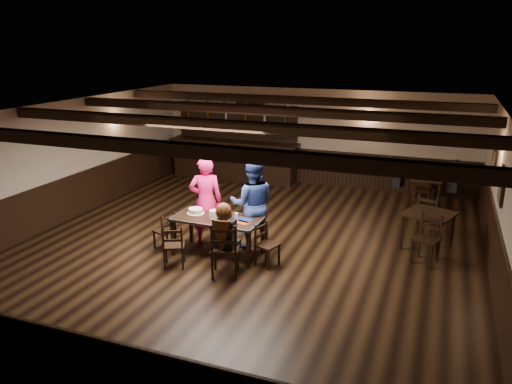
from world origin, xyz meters
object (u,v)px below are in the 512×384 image
(bar_counter, at_px, (235,154))
(cake, at_px, (196,211))
(chair_near_left, at_px, (173,243))
(dining_table, at_px, (217,221))
(chair_near_right, at_px, (224,246))
(man_blue, at_px, (252,204))
(woman_pink, at_px, (206,201))

(bar_counter, bearing_deg, cake, -74.83)
(cake, bearing_deg, chair_near_left, -89.39)
(dining_table, distance_m, chair_near_right, 1.01)
(dining_table, relative_size, chair_near_left, 2.09)
(man_blue, height_order, cake, man_blue)
(man_blue, bearing_deg, woman_pink, -13.41)
(chair_near_right, bearing_deg, man_blue, 91.39)
(man_blue, bearing_deg, dining_table, 28.72)
(chair_near_left, distance_m, bar_counter, 6.28)
(dining_table, bearing_deg, woman_pink, 135.65)
(man_blue, relative_size, bar_counter, 0.47)
(dining_table, distance_m, bar_counter, 5.62)
(cake, bearing_deg, woman_pink, 84.87)
(chair_near_right, relative_size, man_blue, 0.55)
(chair_near_right, relative_size, woman_pink, 0.56)
(chair_near_left, bearing_deg, woman_pink, 88.91)
(dining_table, distance_m, man_blue, 0.78)
(chair_near_right, height_order, woman_pink, woman_pink)
(chair_near_left, xyz_separation_m, man_blue, (0.99, 1.39, 0.44))
(chair_near_left, relative_size, cake, 2.42)
(woman_pink, xyz_separation_m, bar_counter, (-1.45, 4.83, -0.17))
(chair_near_left, height_order, bar_counter, bar_counter)
(dining_table, relative_size, chair_near_right, 1.69)
(dining_table, bearing_deg, chair_near_left, -120.40)
(man_blue, xyz_separation_m, cake, (-1.00, -0.48, -0.11))
(bar_counter, bearing_deg, woman_pink, -73.32)
(woman_pink, distance_m, bar_counter, 5.04)
(chair_near_right, xyz_separation_m, bar_counter, (-2.44, 6.14, 0.14))
(dining_table, bearing_deg, bar_counter, 109.89)
(dining_table, xyz_separation_m, chair_near_left, (-0.49, -0.83, -0.20))
(woman_pink, bearing_deg, chair_near_left, 64.44)
(dining_table, bearing_deg, man_blue, 48.20)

